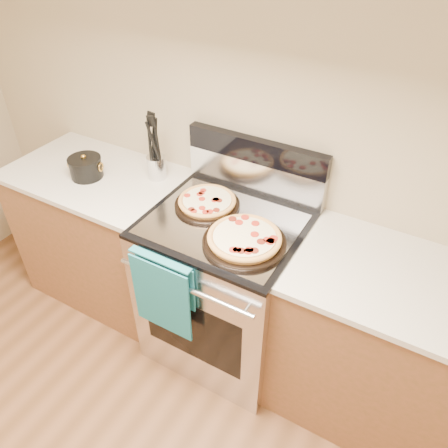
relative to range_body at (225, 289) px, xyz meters
The scene contains 17 objects.
wall_back 0.97m from the range_body, 90.00° to the left, with size 4.00×4.00×0.00m, color tan.
range_body is the anchor object (origin of this frame).
oven_window 0.34m from the range_body, 90.00° to the right, with size 0.56×0.01×0.40m, color black.
cooktop 0.46m from the range_body, ahead, with size 0.76×0.68×0.02m, color black.
backsplash_lower 0.64m from the range_body, 90.00° to the left, with size 0.76×0.06×0.18m, color silver.
backsplash_upper 0.77m from the range_body, 90.00° to the left, with size 0.76×0.06×0.12m, color black.
oven_handle 0.51m from the range_body, 90.00° to the right, with size 0.03×0.03×0.70m, color silver.
dish_towel 0.47m from the range_body, 107.74° to the right, with size 0.32×0.05×0.42m, color #196081, non-canonical shape.
foil_sheet 0.47m from the range_body, 90.00° to the right, with size 0.70×0.55×0.01m, color gray.
cabinet_left 0.88m from the range_body, behind, with size 1.00×0.62×0.88m, color brown.
countertop_left 0.99m from the range_body, behind, with size 1.02×0.64×0.03m, color beige.
cabinet_right 0.88m from the range_body, ahead, with size 1.00×0.62×0.88m, color brown.
countertop_right 0.99m from the range_body, ahead, with size 1.02×0.64×0.03m, color beige.
pepperoni_pizza_back 0.52m from the range_body, 157.53° to the left, with size 0.32×0.32×0.04m, color #BE773A, non-canonical shape.
pepperoni_pizza_front 0.54m from the range_body, 34.63° to the right, with size 0.38×0.38×0.05m, color #BE773A, non-canonical shape.
utensil_crock 0.77m from the range_body, 162.00° to the left, with size 0.10×0.10×0.13m, color silver.
saucepan 1.02m from the range_body, behind, with size 0.18×0.18×0.11m, color black.
Camera 1 is at (0.83, 0.19, 2.21)m, focal length 35.00 mm.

